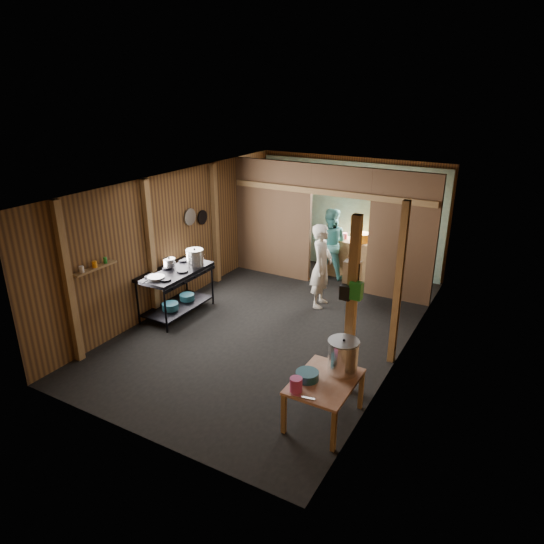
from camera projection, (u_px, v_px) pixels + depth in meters
The scene contains 42 objects.
floor at pixel (277, 324), 8.96m from camera, with size 4.50×7.00×0.00m, color black.
ceiling at pixel (278, 183), 8.01m from camera, with size 4.50×7.00×0.00m, color #48423D.
wall_back at pixel (350, 214), 11.33m from camera, with size 4.50×0.00×2.60m, color brown.
wall_front at pixel (132, 346), 5.64m from camera, with size 4.50×0.00×2.60m, color brown.
wall_left at pixel (177, 239), 9.51m from camera, with size 0.00×7.00×2.60m, color brown.
wall_right at pixel (407, 282), 7.46m from camera, with size 0.00×7.00×2.60m, color brown.
partition_left at pixel (273, 219), 10.88m from camera, with size 1.85×0.10×2.60m, color brown.
partition_right at pixel (402, 238), 9.55m from camera, with size 1.35×0.10×2.60m, color brown.
partition_header at pixel (341, 181), 9.79m from camera, with size 1.30×0.10×0.60m, color brown.
turquoise_panel at pixel (349, 216), 11.30m from camera, with size 4.40×0.06×2.50m, color #87B7AF.
back_counter at pixel (352, 258), 11.06m from camera, with size 1.20×0.50×0.85m, color #A38147.
wall_clock at pixel (361, 190), 10.91m from camera, with size 0.20×0.20×0.03m, color silver.
post_left_a at pixel (69, 284), 7.37m from camera, with size 0.10×0.12×2.60m, color #A38147.
post_left_b at pixel (151, 251), 8.83m from camera, with size 0.10×0.12×2.60m, color #A38147.
post_left_c at pixel (215, 225), 10.46m from camera, with size 0.10×0.12×2.60m, color #A38147.
post_right at pixel (398, 285), 7.33m from camera, with size 0.10×0.12×2.60m, color #A38147.
post_free at pixel (351, 308), 6.58m from camera, with size 0.12×0.12×2.60m, color #A38147.
cross_beam at pixel (328, 192), 9.96m from camera, with size 4.40×0.12×0.12m, color #A38147.
pan_lid_big at pixel (190, 217), 9.69m from camera, with size 0.34×0.34×0.03m, color slate.
pan_lid_small at pixel (202, 217), 10.05m from camera, with size 0.30×0.30×0.03m, color black.
wall_shelf at pixel (95, 268), 7.73m from camera, with size 0.14×0.80×0.03m, color #A38147.
jar_white at pixel (82, 269), 7.50m from camera, with size 0.07×0.07×0.10m, color silver.
jar_yellow at pixel (94, 264), 7.70m from camera, with size 0.08×0.08×0.10m, color orange.
jar_green at pixel (105, 260), 7.88m from camera, with size 0.06×0.06×0.10m, color #1B8126.
bag_white at pixel (352, 273), 6.50m from camera, with size 0.22×0.15×0.32m, color silver.
bag_green at pixel (356, 291), 6.40m from camera, with size 0.16×0.12×0.24m, color #1B8126.
bag_black at pixel (345, 292), 6.46m from camera, with size 0.14×0.10×0.20m, color black.
gas_range at pixel (177, 292), 9.22m from camera, with size 0.78×1.51×0.89m, color black, non-canonical shape.
prep_table at pixel (324, 400), 6.32m from camera, with size 0.75×1.03×0.61m, color tan, non-canonical shape.
stove_pot_large at pixel (195, 258), 9.25m from camera, with size 0.33×0.33×0.34m, color silver, non-canonical shape.
stove_pot_med at pixel (169, 264), 9.15m from camera, with size 0.23×0.23×0.20m, color silver, non-canonical shape.
frying_pan at pixel (156, 278), 8.64m from camera, with size 0.31×0.53×0.07m, color slate, non-canonical shape.
blue_tub_front at pixel (170, 306), 9.13m from camera, with size 0.30×0.30×0.12m, color #1B4D5E.
blue_tub_back at pixel (187, 297), 9.53m from camera, with size 0.29×0.29×0.11m, color #1B4D5E.
stock_pot at pixel (343, 357), 6.32m from camera, with size 0.41×0.41×0.48m, color silver, non-canonical shape.
wash_basin at pixel (307, 376), 6.21m from camera, with size 0.30×0.30×0.11m, color #1B4D5E.
pink_bucket at pixel (296, 385), 5.96m from camera, with size 0.16×0.16×0.19m, color #C0397D.
knife at pixel (303, 397), 5.88m from camera, with size 0.30×0.04×0.01m, color silver.
yellow_tub at pixel (362, 237), 10.78m from camera, with size 0.35×0.35×0.19m, color orange.
red_cup at pixel (345, 236), 10.97m from camera, with size 0.12×0.12×0.14m, color #CF3742.
cook at pixel (321, 266), 9.44m from camera, with size 0.61×0.40×1.66m, color silver.
worker_back at pixel (330, 243), 10.85m from camera, with size 0.78×0.61×1.60m, color teal.
Camera 1 is at (3.84, -7.02, 4.15)m, focal length 32.26 mm.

